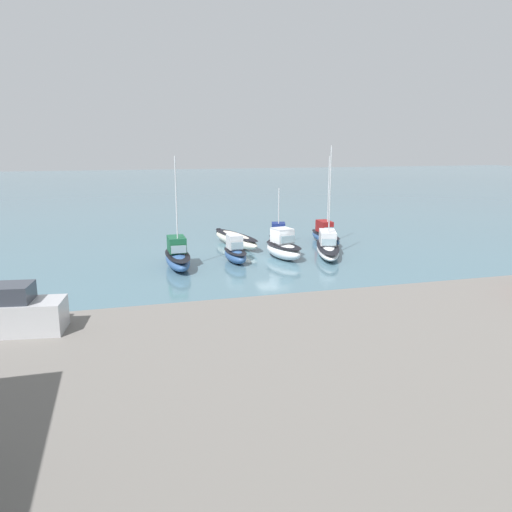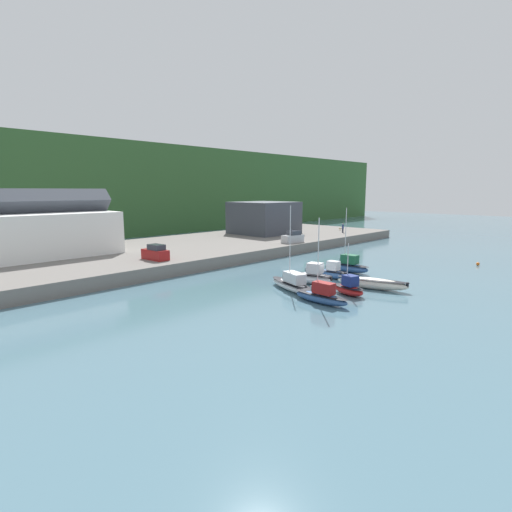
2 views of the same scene
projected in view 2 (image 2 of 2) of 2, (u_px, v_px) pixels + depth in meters
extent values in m
plane|color=slate|center=(319.00, 283.00, 49.14)|extent=(320.00, 320.00, 0.00)
cube|color=#335B2D|center=(48.00, 190.00, 108.15)|extent=(240.00, 58.98, 22.84)
cube|color=slate|center=(177.00, 251.00, 69.34)|extent=(103.63, 28.26, 1.76)
cube|color=white|center=(45.00, 234.00, 58.24)|extent=(19.00, 11.20, 6.29)
cube|color=#474C56|center=(42.00, 201.00, 57.44)|extent=(19.38, 3.49, 3.49)
cube|color=#3D424C|center=(264.00, 218.00, 88.61)|extent=(12.26, 11.96, 6.97)
cube|color=slate|center=(285.00, 219.00, 84.56)|extent=(11.64, 0.10, 4.18)
ellipsoid|color=white|center=(292.00, 286.00, 45.37)|extent=(4.34, 8.22, 1.01)
ellipsoid|color=black|center=(292.00, 283.00, 45.31)|extent=(4.46, 8.39, 0.12)
cube|color=silver|center=(294.00, 278.00, 44.84)|extent=(2.22, 3.11, 1.15)
cube|color=#8CA5B2|center=(287.00, 276.00, 46.23)|extent=(1.21, 0.50, 0.58)
cylinder|color=silver|center=(290.00, 244.00, 45.11)|extent=(0.10, 0.10, 8.62)
ellipsoid|color=white|center=(313.00, 278.00, 48.46)|extent=(2.92, 5.10, 1.39)
ellipsoid|color=black|center=(313.00, 275.00, 48.38)|extent=(3.01, 5.21, 0.12)
cube|color=silver|center=(315.00, 268.00, 48.12)|extent=(1.80, 1.95, 1.25)
cube|color=#8CA5B2|center=(308.00, 269.00, 48.67)|extent=(1.34, 0.37, 0.62)
cube|color=black|center=(331.00, 278.00, 47.21)|extent=(0.41, 0.35, 0.56)
ellipsoid|color=#33568E|center=(332.00, 274.00, 51.67)|extent=(1.70, 4.23, 1.12)
ellipsoid|color=black|center=(332.00, 271.00, 51.61)|extent=(1.76, 4.31, 0.12)
cube|color=silver|center=(333.00, 266.00, 51.35)|extent=(1.20, 1.50, 1.18)
cube|color=#8CA5B2|center=(327.00, 266.00, 51.95)|extent=(1.03, 0.14, 0.59)
cube|color=black|center=(345.00, 274.00, 50.35)|extent=(0.37, 0.30, 0.56)
ellipsoid|color=#33568E|center=(347.00, 268.00, 55.62)|extent=(1.84, 6.32, 1.26)
ellipsoid|color=black|center=(347.00, 264.00, 55.55)|extent=(1.91, 6.45, 0.12)
cube|color=#195638|center=(350.00, 259.00, 55.21)|extent=(1.36, 2.22, 1.22)
cube|color=#8CA5B2|center=(342.00, 259.00, 56.09)|extent=(1.21, 0.11, 0.61)
cylinder|color=silver|center=(346.00, 236.00, 55.22)|extent=(0.10, 0.10, 7.63)
ellipsoid|color=#33568E|center=(321.00, 298.00, 40.26)|extent=(1.58, 6.20, 1.05)
ellipsoid|color=black|center=(321.00, 295.00, 40.20)|extent=(1.64, 6.32, 0.12)
cube|color=maroon|center=(324.00, 288.00, 39.86)|extent=(1.14, 2.18, 1.16)
cube|color=#8CA5B2|center=(314.00, 288.00, 40.75)|extent=(1.00, 0.12, 0.58)
cylinder|color=silver|center=(318.00, 256.00, 39.88)|extent=(0.10, 0.10, 7.58)
ellipsoid|color=red|center=(349.00, 290.00, 43.55)|extent=(2.72, 4.32, 1.04)
ellipsoid|color=black|center=(349.00, 287.00, 43.49)|extent=(2.81, 4.42, 0.12)
cube|color=navy|center=(350.00, 281.00, 43.20)|extent=(1.61, 1.70, 1.16)
cube|color=#8CA5B2|center=(345.00, 281.00, 43.95)|extent=(1.14, 0.40, 0.58)
cylinder|color=silver|center=(348.00, 264.00, 43.35)|extent=(0.10, 0.10, 4.58)
ellipsoid|color=white|center=(372.00, 283.00, 46.12)|extent=(3.55, 8.26, 1.31)
ellipsoid|color=black|center=(372.00, 279.00, 46.04)|extent=(3.65, 8.43, 0.12)
cube|color=black|center=(407.00, 285.00, 44.20)|extent=(0.42, 0.36, 0.56)
cube|color=maroon|center=(155.00, 255.00, 55.35)|extent=(2.05, 4.30, 1.40)
cube|color=#333842|center=(156.00, 247.00, 54.97)|extent=(1.67, 2.40, 0.76)
cube|color=#B7B7BC|center=(293.00, 239.00, 73.28)|extent=(4.40, 2.35, 1.40)
cube|color=#333842|center=(294.00, 233.00, 73.30)|extent=(2.49, 1.83, 0.76)
cylinder|color=#232838|center=(343.00, 231.00, 90.30)|extent=(0.32, 0.32, 0.85)
cylinder|color=navy|center=(343.00, 227.00, 90.15)|extent=(0.40, 0.40, 1.05)
sphere|color=tan|center=(343.00, 224.00, 90.04)|extent=(0.24, 0.24, 0.24)
cylinder|color=tan|center=(340.00, 230.00, 95.52)|extent=(0.12, 0.12, 0.28)
ellipsoid|color=tan|center=(340.00, 229.00, 95.46)|extent=(0.32, 0.81, 0.36)
sphere|color=tan|center=(341.00, 228.00, 95.21)|extent=(0.22, 0.22, 0.22)
sphere|color=orange|center=(478.00, 264.00, 60.44)|extent=(0.50, 0.50, 0.50)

